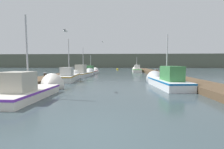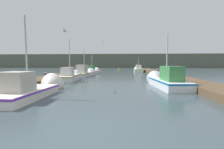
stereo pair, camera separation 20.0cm
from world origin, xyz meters
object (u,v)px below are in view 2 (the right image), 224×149
at_px(fishing_boat_1, 165,80).
at_px(mooring_piling_2, 178,79).
at_px(fishing_boat_0, 34,89).
at_px(mooring_piling_0, 157,73).
at_px(fishing_boat_3, 85,73).
at_px(fishing_boat_5, 138,70).
at_px(fishing_boat_2, 70,76).
at_px(mooring_piling_1, 46,79).
at_px(channel_buoy, 119,69).
at_px(fishing_boat_4, 93,71).
at_px(seagull_lead, 104,42).
at_px(seagull_1, 65,31).

height_order(fishing_boat_1, mooring_piling_2, fishing_boat_1).
xyz_separation_m(fishing_boat_0, mooring_piling_0, (9.36, 11.55, 0.14)).
xyz_separation_m(fishing_boat_3, fishing_boat_5, (8.33, 10.52, 0.03)).
relative_size(fishing_boat_2, mooring_piling_2, 4.75).
height_order(fishing_boat_5, mooring_piling_1, fishing_boat_5).
distance_m(fishing_boat_3, channel_buoy, 18.76).
bearing_deg(mooring_piling_1, mooring_piling_2, 1.81).
relative_size(mooring_piling_2, channel_buoy, 1.07).
bearing_deg(mooring_piling_1, fishing_boat_3, 82.56).
height_order(fishing_boat_2, mooring_piling_1, fishing_boat_2).
distance_m(fishing_boat_0, fishing_boat_5, 24.35).
bearing_deg(fishing_boat_4, mooring_piling_1, -91.31).
bearing_deg(fishing_boat_0, channel_buoy, 83.28).
xyz_separation_m(channel_buoy, seagull_lead, (-1.88, -16.23, 4.77)).
bearing_deg(fishing_boat_0, mooring_piling_2, 25.22).
distance_m(fishing_boat_2, seagull_1, 6.86).
bearing_deg(fishing_boat_4, fishing_boat_0, -85.62).
relative_size(fishing_boat_1, fishing_boat_2, 1.05).
distance_m(fishing_boat_0, seagull_lead, 15.34).
height_order(channel_buoy, seagull_1, seagull_1).
xyz_separation_m(fishing_boat_1, fishing_boat_2, (-8.66, 3.59, -0.04)).
bearing_deg(mooring_piling_2, seagull_lead, 124.85).
bearing_deg(fishing_boat_2, channel_buoy, 73.22).
bearing_deg(fishing_boat_5, seagull_1, -105.13).
bearing_deg(mooring_piling_2, mooring_piling_0, 89.69).
height_order(seagull_lead, seagull_1, seagull_lead).
xyz_separation_m(fishing_boat_0, fishing_boat_4, (-0.12, 17.07, 0.05)).
distance_m(fishing_boat_2, channel_buoy, 23.84).
bearing_deg(fishing_boat_2, mooring_piling_2, -23.11).
xyz_separation_m(fishing_boat_0, fishing_boat_1, (8.15, 3.71, 0.11)).
bearing_deg(fishing_boat_2, mooring_piling_0, 17.56).
bearing_deg(fishing_boat_4, mooring_piling_0, -26.21).
bearing_deg(channel_buoy, fishing_boat_3, -103.23).
distance_m(channel_buoy, seagull_lead, 17.02).
xyz_separation_m(fishing_boat_3, fishing_boat_4, (0.10, 4.62, -0.01)).
bearing_deg(mooring_piling_0, fishing_boat_2, -156.73).
bearing_deg(seagull_lead, fishing_boat_1, 51.29).
distance_m(mooring_piling_1, seagull_lead, 12.00).
relative_size(fishing_boat_4, mooring_piling_0, 5.82).
height_order(mooring_piling_1, mooring_piling_2, mooring_piling_2).
bearing_deg(fishing_boat_5, mooring_piling_1, -113.67).
relative_size(fishing_boat_3, seagull_lead, 10.21).
height_order(mooring_piling_0, mooring_piling_2, mooring_piling_2).
bearing_deg(seagull_lead, mooring_piling_1, 3.87).
xyz_separation_m(fishing_boat_5, channel_buoy, (-4.03, 7.75, -0.30)).
xyz_separation_m(fishing_boat_1, seagull_1, (-6.91, -2.12, 3.33)).
relative_size(fishing_boat_0, mooring_piling_2, 4.47).
bearing_deg(seagull_1, fishing_boat_2, -170.05).
height_order(mooring_piling_0, seagull_lead, seagull_lead).
bearing_deg(fishing_boat_4, fishing_boat_1, -54.25).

